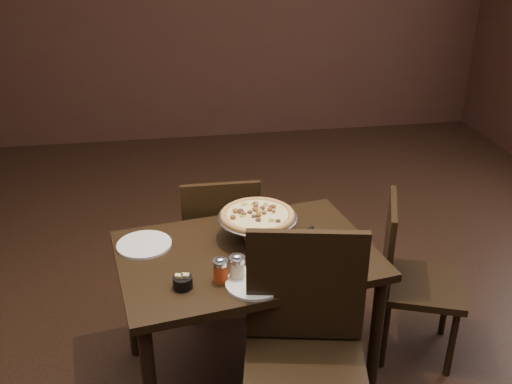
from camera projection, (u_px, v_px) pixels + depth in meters
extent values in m
cube|color=black|center=(247.00, 255.00, 2.51)|extent=(1.21, 0.90, 0.04)
cylinder|color=black|center=(375.00, 339.00, 2.53)|extent=(0.06, 0.06, 0.66)
cylinder|color=black|center=(131.00, 300.00, 2.79)|extent=(0.06, 0.06, 0.66)
cylinder|color=black|center=(318.00, 265.00, 3.07)|extent=(0.06, 0.06, 0.66)
cylinder|color=silver|center=(257.00, 238.00, 2.61)|extent=(0.12, 0.12, 0.01)
cylinder|color=silver|center=(257.00, 228.00, 2.58)|extent=(0.03, 0.03, 0.10)
cylinder|color=silver|center=(257.00, 218.00, 2.56)|extent=(0.09, 0.09, 0.01)
cylinder|color=#949599|center=(257.00, 217.00, 2.56)|extent=(0.35, 0.35, 0.01)
torus|color=#949599|center=(257.00, 217.00, 2.56)|extent=(0.36, 0.36, 0.01)
cylinder|color=olive|center=(257.00, 216.00, 2.55)|extent=(0.33, 0.33, 0.01)
torus|color=olive|center=(257.00, 215.00, 2.55)|extent=(0.34, 0.34, 0.03)
cylinder|color=tan|center=(257.00, 214.00, 2.55)|extent=(0.28, 0.28, 0.01)
cylinder|color=beige|center=(237.00, 270.00, 2.30)|extent=(0.06, 0.06, 0.08)
cylinder|color=silver|center=(237.00, 259.00, 2.28)|extent=(0.07, 0.07, 0.02)
ellipsoid|color=silver|center=(237.00, 256.00, 2.27)|extent=(0.03, 0.03, 0.01)
cylinder|color=maroon|center=(221.00, 273.00, 2.29)|extent=(0.06, 0.06, 0.08)
cylinder|color=silver|center=(220.00, 262.00, 2.27)|extent=(0.06, 0.06, 0.02)
ellipsoid|color=silver|center=(220.00, 259.00, 2.26)|extent=(0.03, 0.03, 0.01)
cylinder|color=black|center=(183.00, 282.00, 2.25)|extent=(0.08, 0.08, 0.05)
cube|color=tan|center=(179.00, 280.00, 2.25)|extent=(0.04, 0.03, 0.05)
cube|color=tan|center=(185.00, 280.00, 2.25)|extent=(0.04, 0.03, 0.05)
cube|color=white|center=(336.00, 262.00, 2.42)|extent=(0.19, 0.19, 0.02)
cylinder|color=silver|center=(144.00, 245.00, 2.55)|extent=(0.24, 0.24, 0.01)
cylinder|color=silver|center=(255.00, 283.00, 2.28)|extent=(0.24, 0.24, 0.01)
cone|color=silver|center=(305.00, 233.00, 2.42)|extent=(0.15, 0.15, 0.00)
cylinder|color=black|center=(305.00, 232.00, 2.42)|extent=(0.10, 0.09, 0.02)
cube|color=black|center=(219.00, 243.00, 3.14)|extent=(0.40, 0.40, 0.04)
cube|color=black|center=(221.00, 221.00, 2.88)|extent=(0.40, 0.03, 0.41)
cylinder|color=black|center=(245.00, 258.00, 3.39)|extent=(0.03, 0.03, 0.39)
cylinder|color=black|center=(191.00, 262.00, 3.35)|extent=(0.03, 0.03, 0.39)
cylinder|color=black|center=(252.00, 289.00, 3.11)|extent=(0.03, 0.03, 0.39)
cylinder|color=black|center=(194.00, 294.00, 3.06)|extent=(0.03, 0.03, 0.39)
cube|color=black|center=(305.00, 379.00, 2.12)|extent=(0.54, 0.54, 0.04)
cube|color=black|center=(306.00, 286.00, 2.19)|extent=(0.46, 0.13, 0.48)
cube|color=black|center=(421.00, 285.00, 2.79)|extent=(0.50, 0.50, 0.04)
cube|color=black|center=(390.00, 241.00, 2.72)|extent=(0.16, 0.37, 0.41)
cylinder|color=black|center=(452.00, 344.00, 2.71)|extent=(0.03, 0.03, 0.38)
cylinder|color=black|center=(446.00, 305.00, 2.99)|extent=(0.03, 0.03, 0.38)
cylinder|color=black|center=(385.00, 335.00, 2.77)|extent=(0.03, 0.03, 0.38)
cylinder|color=black|center=(385.00, 297.00, 3.04)|extent=(0.03, 0.03, 0.38)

